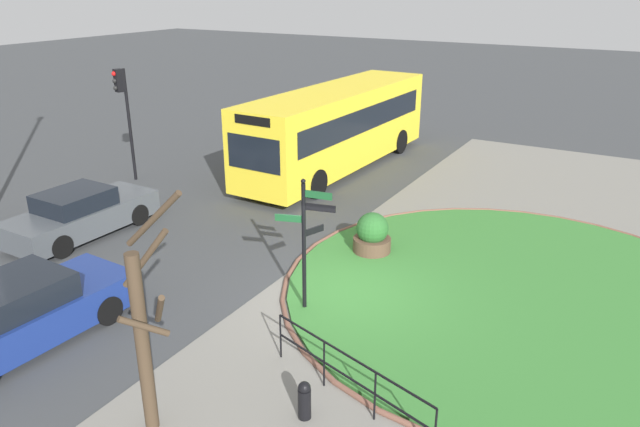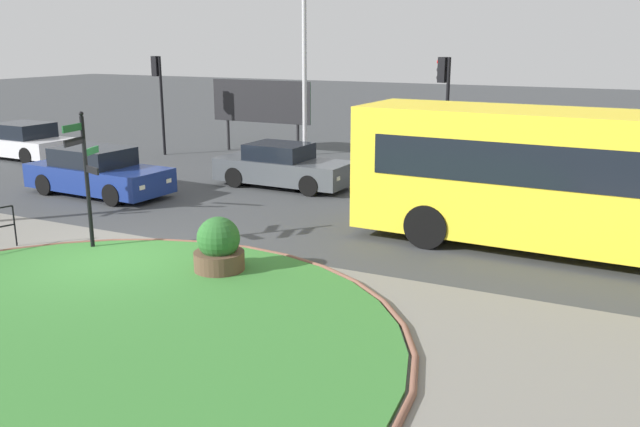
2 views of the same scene
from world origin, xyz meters
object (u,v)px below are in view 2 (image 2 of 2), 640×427
object	(u,v)px
billboard_left	(261,103)
car_near_lane	(97,173)
bus_yellow	(596,181)
traffic_light_near	(158,83)
signpost_directional	(85,171)
traffic_light_far	(444,92)
planter_near_signpost	(219,249)
car_far_lane	(23,142)
lamppost_tall	(304,40)
car_trailing	(283,167)

from	to	relation	value
billboard_left	car_near_lane	bearing A→B (deg)	-92.51
bus_yellow	traffic_light_near	distance (m)	18.15
signpost_directional	traffic_light_far	distance (m)	11.50
billboard_left	planter_near_signpost	xyz separation A→B (m)	(7.04, -13.19, -1.52)
traffic_light_far	billboard_left	size ratio (longest dim) A/B	0.88
signpost_directional	billboard_left	world-z (taller)	signpost_directional
car_far_lane	signpost_directional	bearing A→B (deg)	147.02
signpost_directional	lamppost_tall	size ratio (longest dim) A/B	0.36
car_near_lane	traffic_light_near	bearing A→B (deg)	117.74
traffic_light_far	car_far_lane	bearing A→B (deg)	25.17
planter_near_signpost	car_far_lane	bearing A→B (deg)	152.09
car_trailing	traffic_light_near	size ratio (longest dim) A/B	1.12
traffic_light_far	lamppost_tall	bearing A→B (deg)	9.42
signpost_directional	billboard_left	distance (m)	13.70
traffic_light_near	planter_near_signpost	bearing A→B (deg)	136.41
car_far_lane	lamppost_tall	bearing A→B (deg)	-162.15
car_trailing	billboard_left	bearing A→B (deg)	128.20
signpost_directional	car_near_lane	distance (m)	5.97
billboard_left	signpost_directional	bearing A→B (deg)	-74.90
signpost_directional	traffic_light_near	distance (m)	13.11
signpost_directional	traffic_light_far	world-z (taller)	traffic_light_far
bus_yellow	car_trailing	size ratio (longest dim) A/B	2.38
car_far_lane	billboard_left	distance (m)	9.52
car_trailing	traffic_light_near	bearing A→B (deg)	158.13
bus_yellow	car_far_lane	world-z (taller)	bus_yellow
car_trailing	traffic_light_near	xyz separation A→B (m)	(-7.50, 3.20, 2.23)
bus_yellow	traffic_light_near	xyz separation A→B (m)	(-16.94, 6.39, 1.20)
bus_yellow	car_far_lane	distance (m)	21.53
bus_yellow	lamppost_tall	bearing A→B (deg)	-30.07
car_trailing	bus_yellow	bearing A→B (deg)	-17.45
car_near_lane	car_trailing	size ratio (longest dim) A/B	1.06
traffic_light_near	billboard_left	xyz separation A→B (m)	(3.42, 2.22, -0.81)
bus_yellow	planter_near_signpost	bearing A→B (deg)	37.01
car_near_lane	car_trailing	xyz separation A→B (m)	(4.41, 3.50, -0.03)
billboard_left	bus_yellow	bearing A→B (deg)	-32.83
signpost_directional	car_near_lane	xyz separation A→B (m)	(-3.99, 4.30, -1.15)
car_near_lane	lamppost_tall	world-z (taller)	lamppost_tall
traffic_light_near	car_far_lane	bearing A→B (deg)	38.94
bus_yellow	car_trailing	world-z (taller)	bus_yellow
car_trailing	lamppost_tall	xyz separation A→B (m)	(-0.92, 3.23, 3.89)
car_near_lane	traffic_light_far	xyz separation A→B (m)	(8.79, 6.10, 2.27)
planter_near_signpost	car_trailing	bearing A→B (deg)	110.84
signpost_directional	car_near_lane	world-z (taller)	signpost_directional
car_near_lane	billboard_left	size ratio (longest dim) A/B	1.02
signpost_directional	car_far_lane	world-z (taller)	signpost_directional
car_near_lane	car_far_lane	xyz separation A→B (m)	(-7.40, 3.54, -0.02)
car_far_lane	car_trailing	world-z (taller)	car_far_lane
planter_near_signpost	bus_yellow	bearing A→B (deg)	35.27
planter_near_signpost	car_near_lane	bearing A→B (deg)	149.87
car_near_lane	traffic_light_far	distance (m)	10.93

